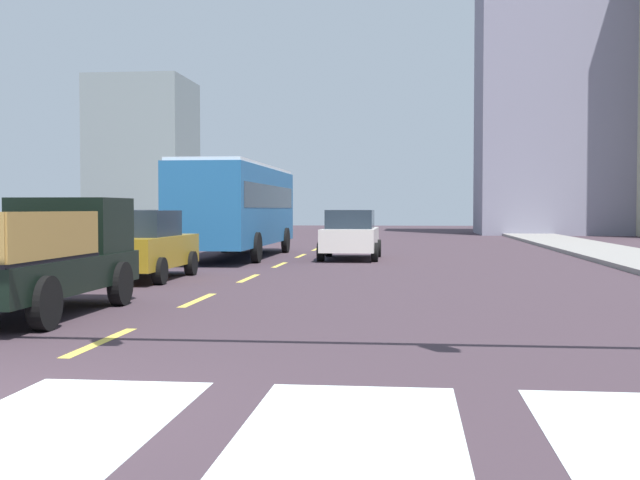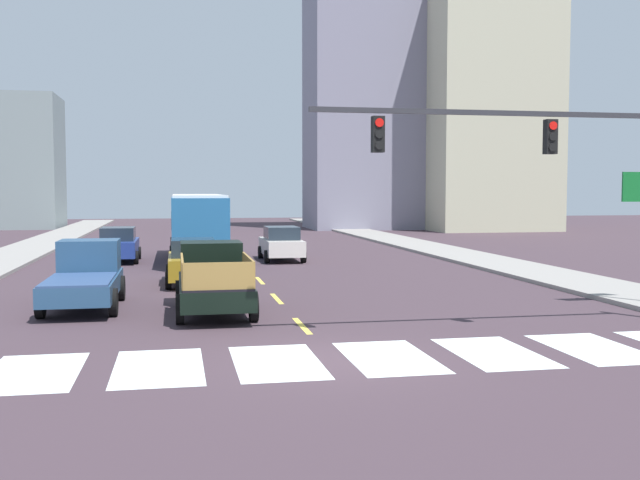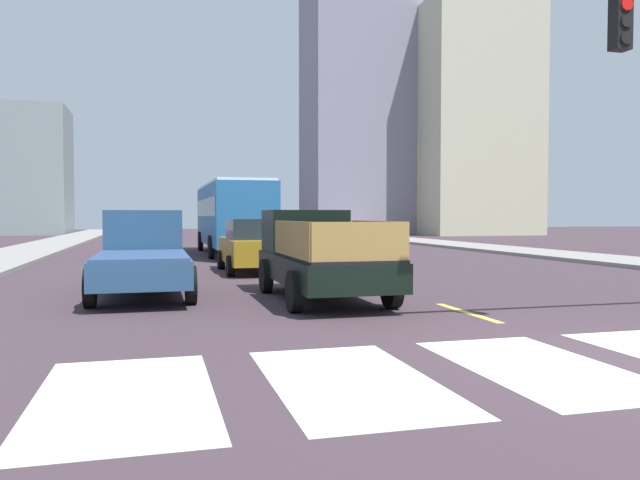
% 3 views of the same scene
% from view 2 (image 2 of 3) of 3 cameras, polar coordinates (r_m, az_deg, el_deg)
% --- Properties ---
extents(ground_plane, '(160.00, 160.00, 0.00)m').
position_cam_2_polar(ground_plane, '(15.96, 1.03, -9.06)').
color(ground_plane, '#3E2F37').
extents(sidewalk_right, '(3.32, 110.00, 0.15)m').
position_cam_2_polar(sidewalk_right, '(36.60, 13.28, -1.74)').
color(sidewalk_right, gray).
rests_on(sidewalk_right, ground).
extents(crosswalk_stripe_1, '(1.77, 3.30, 0.01)m').
position_cam_2_polar(crosswalk_stripe_1, '(15.87, -20.93, -9.38)').
color(crosswalk_stripe_1, silver).
rests_on(crosswalk_stripe_1, ground).
extents(crosswalk_stripe_2, '(1.77, 3.30, 0.01)m').
position_cam_2_polar(crosswalk_stripe_2, '(15.63, -12.14, -9.41)').
color(crosswalk_stripe_2, silver).
rests_on(crosswalk_stripe_2, ground).
extents(crosswalk_stripe_3, '(1.77, 3.30, 0.01)m').
position_cam_2_polar(crosswalk_stripe_3, '(15.76, -3.29, -9.22)').
color(crosswalk_stripe_3, silver).
rests_on(crosswalk_stripe_3, ground).
extents(crosswalk_stripe_4, '(1.77, 3.30, 0.01)m').
position_cam_2_polar(crosswalk_stripe_4, '(16.24, 5.21, -8.84)').
color(crosswalk_stripe_4, silver).
rests_on(crosswalk_stripe_4, ground).
extents(crosswalk_stripe_5, '(1.77, 3.30, 0.01)m').
position_cam_2_polar(crosswalk_stripe_5, '(17.05, 13.05, -8.31)').
color(crosswalk_stripe_5, silver).
rests_on(crosswalk_stripe_5, ground).
extents(crosswalk_stripe_6, '(1.77, 3.30, 0.01)m').
position_cam_2_polar(crosswalk_stripe_6, '(18.14, 20.04, -7.71)').
color(crosswalk_stripe_6, silver).
rests_on(crosswalk_stripe_6, ground).
extents(lane_dash_0, '(0.16, 2.40, 0.01)m').
position_cam_2_polar(lane_dash_0, '(19.81, -1.38, -6.52)').
color(lane_dash_0, '#E5C64A').
rests_on(lane_dash_0, ground).
extents(lane_dash_1, '(0.16, 2.40, 0.01)m').
position_cam_2_polar(lane_dash_1, '(24.69, -3.31, -4.46)').
color(lane_dash_1, '#E5C64A').
rests_on(lane_dash_1, ground).
extents(lane_dash_2, '(0.16, 2.40, 0.01)m').
position_cam_2_polar(lane_dash_2, '(29.61, -4.59, -3.08)').
color(lane_dash_2, '#E5C64A').
rests_on(lane_dash_2, ground).
extents(lane_dash_3, '(0.16, 2.40, 0.01)m').
position_cam_2_polar(lane_dash_3, '(34.55, -5.50, -2.10)').
color(lane_dash_3, '#E5C64A').
rests_on(lane_dash_3, ground).
extents(lane_dash_4, '(0.16, 2.40, 0.01)m').
position_cam_2_polar(lane_dash_4, '(39.51, -6.19, -1.36)').
color(lane_dash_4, '#E5C64A').
rests_on(lane_dash_4, ground).
extents(lane_dash_5, '(0.16, 2.40, 0.01)m').
position_cam_2_polar(lane_dash_5, '(44.48, -6.72, -0.78)').
color(lane_dash_5, '#E5C64A').
rests_on(lane_dash_5, ground).
extents(lane_dash_6, '(0.16, 2.40, 0.01)m').
position_cam_2_polar(lane_dash_6, '(49.45, -7.14, -0.32)').
color(lane_dash_6, '#E5C64A').
rests_on(lane_dash_6, ground).
extents(lane_dash_7, '(0.16, 2.40, 0.01)m').
position_cam_2_polar(lane_dash_7, '(54.43, -7.49, 0.05)').
color(lane_dash_7, '#E5C64A').
rests_on(lane_dash_7, ground).
extents(pickup_stakebed, '(2.18, 5.20, 1.96)m').
position_cam_2_polar(pickup_stakebed, '(22.26, -8.11, -2.98)').
color(pickup_stakebed, black).
rests_on(pickup_stakebed, ground).
extents(pickup_dark, '(2.18, 5.20, 1.96)m').
position_cam_2_polar(pickup_dark, '(24.06, -17.37, -2.65)').
color(pickup_dark, navy).
rests_on(pickup_dark, ground).
extents(city_bus, '(2.72, 10.80, 3.32)m').
position_cam_2_polar(city_bus, '(38.07, -9.28, 1.36)').
color(city_bus, '#215D93').
rests_on(city_bus, ground).
extents(sedan_far, '(2.02, 4.40, 1.72)m').
position_cam_2_polar(sedan_far, '(28.72, -9.62, -1.62)').
color(sedan_far, olive).
rests_on(sedan_far, ground).
extents(sedan_near_right, '(2.02, 4.40, 1.72)m').
position_cam_2_polar(sedan_near_right, '(37.83, -2.95, -0.27)').
color(sedan_near_right, silver).
rests_on(sedan_near_right, ground).
extents(sedan_near_left, '(2.02, 4.40, 1.72)m').
position_cam_2_polar(sedan_near_left, '(38.38, -15.04, -0.34)').
color(sedan_near_left, navy).
rests_on(sedan_near_left, ground).
extents(traffic_signal_gantry, '(10.97, 0.27, 6.00)m').
position_cam_2_polar(traffic_signal_gantry, '(19.90, 20.28, 5.64)').
color(traffic_signal_gantry, '#2D2D33').
rests_on(traffic_signal_gantry, ground).
extents(tower_tall_centre, '(10.80, 10.15, 21.63)m').
position_cam_2_polar(tower_tall_centre, '(69.46, 12.34, 9.74)').
color(tower_tall_centre, '#B7B496').
rests_on(tower_tall_centre, ground).
extents(block_mid_left, '(7.53, 7.55, 12.23)m').
position_cam_2_polar(block_mid_left, '(75.15, -21.95, 5.50)').
color(block_mid_left, gray).
rests_on(block_mid_left, ground).
extents(block_mid_right, '(10.25, 7.78, 24.19)m').
position_cam_2_polar(block_mid_right, '(70.03, 3.39, 10.82)').
color(block_mid_right, gray).
rests_on(block_mid_right, ground).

